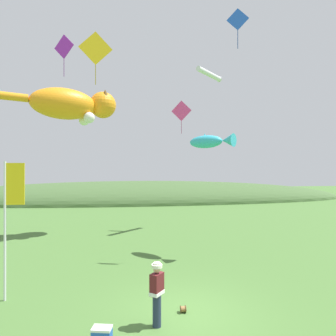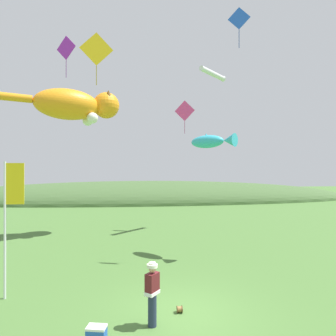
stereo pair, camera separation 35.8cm
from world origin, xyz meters
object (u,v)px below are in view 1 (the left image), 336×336
kite_spool (183,309)px  kite_fish_windsock (210,141)px  kite_diamond_violet (64,47)px  kite_giant_cat (73,105)px  festival_banner_pole (10,209)px  kite_tube_streamer (210,74)px  festival_attendant (157,292)px  kite_diamond_blue (238,20)px  kite_diamond_pink (181,111)px  picnic_cooler (102,334)px  kite_diamond_gold (96,48)px

kite_spool → kite_fish_windsock: (2.56, 5.87, 5.68)m
kite_diamond_violet → kite_giant_cat: bearing=94.1°
kite_spool → kite_fish_windsock: size_ratio=0.10×
festival_banner_pole → kite_tube_streamer: (9.86, 10.44, 8.20)m
festival_attendant → kite_diamond_violet: bearing=118.0°
kite_diamond_blue → kite_diamond_violet: bearing=168.4°
kite_spool → kite_giant_cat: kite_giant_cat is taller
kite_spool → kite_giant_cat: (-5.15, 11.11, 8.42)m
festival_banner_pole → kite_diamond_violet: kite_diamond_violet is taller
kite_spool → kite_giant_cat: 14.86m
kite_giant_cat → kite_diamond_violet: 4.81m
kite_diamond_pink → festival_banner_pole: bearing=-126.3°
picnic_cooler → kite_diamond_gold: bearing=97.1°
picnic_cooler → kite_diamond_pink: size_ratio=0.23×
festival_banner_pole → kite_diamond_pink: (7.81, 10.64, 5.52)m
kite_spool → kite_diamond_pink: 15.06m
festival_banner_pole → kite_fish_windsock: size_ratio=2.05×
picnic_cooler → kite_diamond_pink: 16.51m
kite_spool → kite_tube_streamer: 16.97m
kite_spool → kite_tube_streamer: bearing=70.4°
festival_attendant → festival_banner_pole: size_ratio=0.38×
kite_fish_windsock → kite_diamond_violet: kite_diamond_violet is taller
festival_banner_pole → kite_fish_windsock: bearing=27.6°
festival_attendant → kite_giant_cat: kite_giant_cat is taller
picnic_cooler → kite_diamond_blue: kite_diamond_blue is taller
kite_fish_windsock → kite_diamond_pink: (-0.31, 6.40, 2.76)m
kite_giant_cat → kite_diamond_pink: 7.49m
picnic_cooler → kite_fish_windsock: 10.27m
kite_tube_streamer → kite_diamond_gold: bearing=-136.1°
kite_giant_cat → kite_diamond_violet: kite_diamond_violet is taller
festival_banner_pole → kite_diamond_violet: bearing=81.9°
kite_spool → kite_diamond_violet: 13.35m
festival_attendant → kite_giant_cat: bearing=109.9°
kite_giant_cat → kite_tube_streamer: 9.87m
kite_diamond_violet → kite_diamond_blue: kite_diamond_blue is taller
kite_giant_cat → kite_diamond_pink: (7.40, 1.16, 0.02)m
kite_giant_cat → kite_diamond_blue: size_ratio=3.68×
festival_attendant → kite_diamond_violet: kite_diamond_violet is taller
kite_tube_streamer → kite_diamond_blue: size_ratio=1.26×
kite_giant_cat → kite_diamond_blue: (8.84, -6.11, 3.14)m
kite_diamond_gold → kite_diamond_pink: (5.34, 7.31, -1.31)m
festival_attendant → kite_tube_streamer: 17.18m
picnic_cooler → kite_diamond_gold: (-0.76, 6.17, 9.68)m
kite_diamond_pink → kite_fish_windsock: bearing=-87.2°
kite_spool → festival_attendant: bearing=-141.8°
kite_tube_streamer → kite_giant_cat: bearing=-174.2°
kite_diamond_gold → kite_diamond_pink: bearing=53.8°
kite_diamond_pink → kite_diamond_blue: bearing=-78.8°
picnic_cooler → kite_diamond_pink: (4.58, 13.48, 8.37)m
kite_diamond_pink → kite_diamond_violet: size_ratio=1.11×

